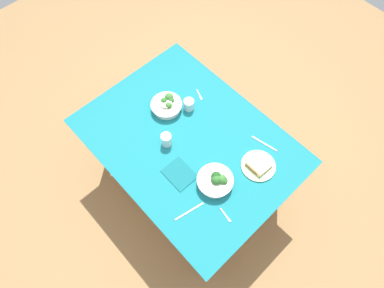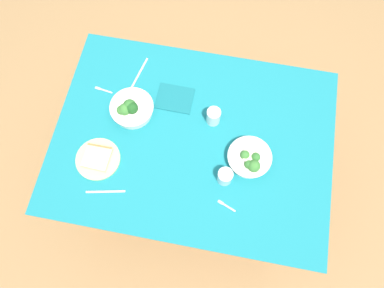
% 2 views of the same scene
% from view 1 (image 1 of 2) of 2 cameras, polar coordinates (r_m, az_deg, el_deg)
% --- Properties ---
extents(ground_plane, '(6.00, 6.00, 0.00)m').
position_cam_1_polar(ground_plane, '(2.80, -0.45, -6.22)').
color(ground_plane, '#9E7547').
extents(dining_table, '(1.39, 1.04, 0.71)m').
position_cam_1_polar(dining_table, '(2.25, -0.56, -0.56)').
color(dining_table, '#197A84').
rests_on(dining_table, ground_plane).
extents(broccoli_bowl_far, '(0.21, 0.21, 0.09)m').
position_cam_1_polar(broccoli_bowl_far, '(2.27, -4.38, 6.76)').
color(broccoli_bowl_far, silver).
rests_on(broccoli_bowl_far, dining_table).
extents(broccoli_bowl_near, '(0.22, 0.22, 0.11)m').
position_cam_1_polar(broccoli_bowl_near, '(2.00, 4.16, -6.36)').
color(broccoli_bowl_near, silver).
rests_on(broccoli_bowl_near, dining_table).
extents(bread_side_plate, '(0.22, 0.22, 0.04)m').
position_cam_1_polar(bread_side_plate, '(2.11, 11.43, -3.67)').
color(bread_side_plate, '#B7D684').
rests_on(bread_side_plate, dining_table).
extents(water_glass_center, '(0.07, 0.07, 0.08)m').
position_cam_1_polar(water_glass_center, '(2.26, -0.54, 6.87)').
color(water_glass_center, silver).
rests_on(water_glass_center, dining_table).
extents(water_glass_side, '(0.07, 0.07, 0.10)m').
position_cam_1_polar(water_glass_side, '(2.11, -4.45, 0.75)').
color(water_glass_side, silver).
rests_on(water_glass_side, dining_table).
extents(fork_by_far_bowl, '(0.10, 0.03, 0.00)m').
position_cam_1_polar(fork_by_far_bowl, '(1.98, 5.91, -12.27)').
color(fork_by_far_bowl, '#B7B7BC').
rests_on(fork_by_far_bowl, dining_table).
extents(fork_by_near_bowl, '(0.09, 0.04, 0.00)m').
position_cam_1_polar(fork_by_near_bowl, '(2.35, 1.30, 8.48)').
color(fork_by_near_bowl, '#B7B7BC').
rests_on(fork_by_near_bowl, dining_table).
extents(table_knife_left, '(0.19, 0.05, 0.00)m').
position_cam_1_polar(table_knife_left, '(2.20, 12.43, 0.07)').
color(table_knife_left, '#B7B7BC').
rests_on(table_knife_left, dining_table).
extents(table_knife_right, '(0.05, 0.19, 0.00)m').
position_cam_1_polar(table_knife_right, '(1.98, -0.48, -11.61)').
color(table_knife_right, '#B7B7BC').
rests_on(table_knife_right, dining_table).
extents(napkin_folded_upper, '(0.19, 0.15, 0.01)m').
position_cam_1_polar(napkin_folded_upper, '(2.06, -2.20, -5.19)').
color(napkin_folded_upper, '#156870').
rests_on(napkin_folded_upper, dining_table).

